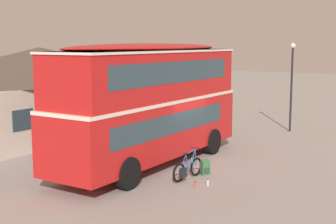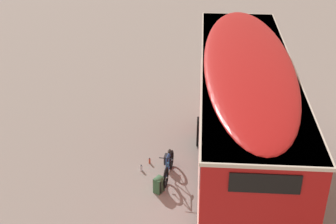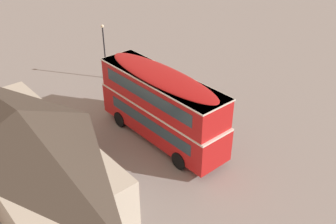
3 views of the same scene
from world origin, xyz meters
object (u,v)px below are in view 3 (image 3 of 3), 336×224
(water_bottle_red_squeeze, at_px, (210,131))
(backpack_on_ground, at_px, (189,122))
(street_lamp, at_px, (104,46))
(double_decker_bus, at_px, (161,104))
(water_bottle_clear_plastic, at_px, (208,127))
(touring_bicycle, at_px, (196,127))

(water_bottle_red_squeeze, bearing_deg, backpack_on_ground, 14.24)
(water_bottle_red_squeeze, xyz_separation_m, street_lamp, (11.73, 0.16, 2.85))
(backpack_on_ground, relative_size, street_lamp, 0.12)
(street_lamp, bearing_deg, double_decker_bus, 164.73)
(street_lamp, bearing_deg, water_bottle_clear_plastic, -177.88)
(water_bottle_red_squeeze, bearing_deg, double_decker_bus, 58.44)
(water_bottle_clear_plastic, height_order, street_lamp, street_lamp)
(touring_bicycle, relative_size, backpack_on_ground, 2.94)
(water_bottle_clear_plastic, xyz_separation_m, street_lamp, (11.29, 0.42, 2.85))
(touring_bicycle, bearing_deg, backpack_on_ground, -17.55)
(touring_bicycle, bearing_deg, water_bottle_red_squeeze, -136.54)
(double_decker_bus, height_order, backpack_on_ground, double_decker_bus)
(double_decker_bus, distance_m, touring_bicycle, 3.33)
(double_decker_bus, height_order, touring_bicycle, double_decker_bus)
(double_decker_bus, relative_size, water_bottle_clear_plastic, 45.10)
(backpack_on_ground, xyz_separation_m, water_bottle_red_squeeze, (-1.58, -0.40, -0.20))
(water_bottle_red_squeeze, bearing_deg, water_bottle_clear_plastic, -30.44)
(street_lamp, bearing_deg, water_bottle_red_squeeze, -179.23)
(backpack_on_ground, relative_size, water_bottle_red_squeeze, 2.78)
(touring_bicycle, bearing_deg, street_lamp, -2.70)
(double_decker_bus, bearing_deg, street_lamp, -15.27)
(backpack_on_ground, height_order, water_bottle_clear_plastic, backpack_on_ground)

